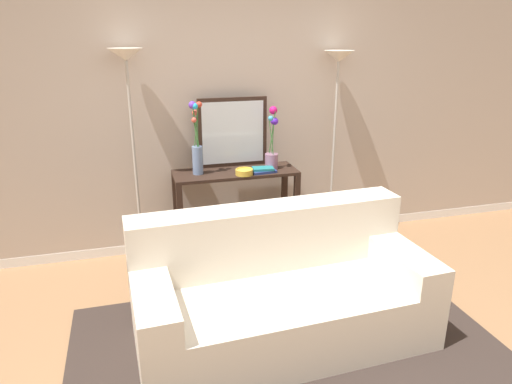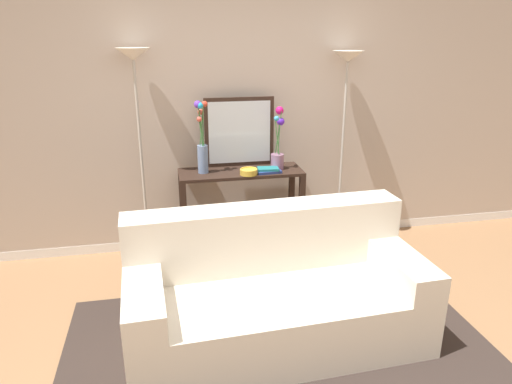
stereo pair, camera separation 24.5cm
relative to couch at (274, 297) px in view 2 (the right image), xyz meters
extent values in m
cube|color=#936B47|center=(0.04, -0.48, -0.32)|extent=(16.00, 16.00, 0.02)
cube|color=white|center=(0.04, 1.65, -0.27)|extent=(12.00, 0.15, 0.09)
cube|color=#B7A899|center=(0.04, 1.65, 1.08)|extent=(12.00, 0.14, 2.60)
cube|color=#332823|center=(0.00, -0.16, -0.31)|extent=(2.85, 1.71, 0.01)
cube|color=beige|center=(0.00, -0.06, -0.10)|extent=(1.99, 0.98, 0.42)
cube|color=beige|center=(-0.01, 0.25, 0.34)|extent=(1.96, 0.35, 0.46)
cube|color=beige|center=(-0.85, -0.10, -0.01)|extent=(0.28, 0.90, 0.60)
cube|color=beige|center=(0.86, -0.02, -0.01)|extent=(0.28, 0.90, 0.60)
cube|color=black|center=(-0.01, 1.29, 0.50)|extent=(1.11, 0.40, 0.03)
cube|color=black|center=(-0.01, 1.29, -0.17)|extent=(1.02, 0.34, 0.01)
cube|color=black|center=(-0.54, 1.12, 0.09)|extent=(0.05, 0.05, 0.80)
cube|color=black|center=(0.52, 1.12, 0.09)|extent=(0.05, 0.05, 0.80)
cube|color=black|center=(-0.54, 1.47, 0.09)|extent=(0.05, 0.05, 0.80)
cube|color=black|center=(0.52, 1.47, 0.09)|extent=(0.05, 0.05, 0.80)
cylinder|color=#B7B2A8|center=(-0.87, 1.41, -0.30)|extent=(0.26, 0.26, 0.02)
cylinder|color=#B7B2A8|center=(-0.87, 1.41, 0.59)|extent=(0.02, 0.02, 1.77)
cone|color=silver|center=(-0.87, 1.41, 1.53)|extent=(0.28, 0.28, 0.10)
cylinder|color=#B7B2A8|center=(0.99, 1.41, -0.30)|extent=(0.26, 0.26, 0.02)
cylinder|color=#B7B2A8|center=(0.99, 1.41, 0.57)|extent=(0.02, 0.02, 1.73)
cone|color=silver|center=(0.99, 1.41, 1.49)|extent=(0.28, 0.28, 0.10)
cube|color=black|center=(0.01, 1.46, 0.83)|extent=(0.64, 0.02, 0.63)
cube|color=silver|center=(0.01, 1.45, 0.83)|extent=(0.57, 0.01, 0.56)
cylinder|color=#6B84AD|center=(-0.34, 1.30, 0.64)|extent=(0.09, 0.09, 0.25)
cylinder|color=#3D7538|center=(-0.35, 1.28, 0.94)|extent=(0.04, 0.02, 0.35)
sphere|color=#23AAE4|center=(-0.35, 1.27, 1.12)|extent=(0.05, 0.05, 0.05)
cylinder|color=#3D7538|center=(-0.35, 1.29, 0.94)|extent=(0.03, 0.04, 0.36)
sphere|color=#6336C4|center=(-0.37, 1.28, 1.12)|extent=(0.06, 0.06, 0.06)
cylinder|color=#3D7538|center=(-0.33, 1.30, 0.94)|extent=(0.02, 0.05, 0.36)
sphere|color=red|center=(-0.31, 1.30, 1.12)|extent=(0.05, 0.05, 0.05)
cylinder|color=#3D7538|center=(-0.34, 1.31, 0.91)|extent=(0.04, 0.01, 0.28)
sphere|color=#E65E4B|center=(-0.34, 1.33, 1.05)|extent=(0.05, 0.05, 0.05)
cylinder|color=#3D7538|center=(-0.35, 1.29, 0.88)|extent=(0.03, 0.02, 0.23)
sphere|color=#D25240|center=(-0.36, 1.27, 1.00)|extent=(0.04, 0.04, 0.04)
cylinder|color=gray|center=(0.33, 1.29, 0.59)|extent=(0.12, 0.12, 0.14)
cylinder|color=#3D7538|center=(0.32, 1.27, 0.82)|extent=(0.04, 0.03, 0.33)
sphere|color=#3D9EC7|center=(0.31, 1.25, 0.98)|extent=(0.05, 0.05, 0.05)
cylinder|color=#3D7538|center=(0.34, 1.30, 0.80)|extent=(0.02, 0.02, 0.29)
sphere|color=#5723C6|center=(0.36, 1.31, 0.95)|extent=(0.07, 0.07, 0.07)
cylinder|color=#3D7538|center=(0.34, 1.30, 0.85)|extent=(0.05, 0.04, 0.39)
sphere|color=#C8156B|center=(0.35, 1.32, 1.04)|extent=(0.07, 0.07, 0.07)
cylinder|color=gold|center=(0.04, 1.17, 0.54)|extent=(0.15, 0.15, 0.04)
torus|color=gold|center=(0.04, 1.17, 0.56)|extent=(0.15, 0.15, 0.01)
cube|color=navy|center=(0.22, 1.19, 0.53)|extent=(0.23, 0.15, 0.02)
cube|color=#1E7075|center=(0.22, 1.20, 0.55)|extent=(0.19, 0.13, 0.02)
cube|color=#B77F33|center=(-0.43, 1.29, -0.26)|extent=(0.06, 0.16, 0.11)
cube|color=slate|center=(-0.38, 1.29, -0.26)|extent=(0.05, 0.14, 0.10)
cube|color=gold|center=(-0.33, 1.29, -0.25)|extent=(0.04, 0.14, 0.12)
cube|color=silver|center=(-0.30, 1.29, -0.26)|extent=(0.03, 0.16, 0.12)
cube|color=#6B3360|center=(-0.26, 1.29, -0.26)|extent=(0.03, 0.13, 0.10)
cube|color=maroon|center=(-0.23, 1.29, -0.26)|extent=(0.04, 0.14, 0.10)
camera|label=1|loc=(-0.91, -2.65, 1.73)|focal=33.05mm
camera|label=2|loc=(-0.67, -2.71, 1.73)|focal=33.05mm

